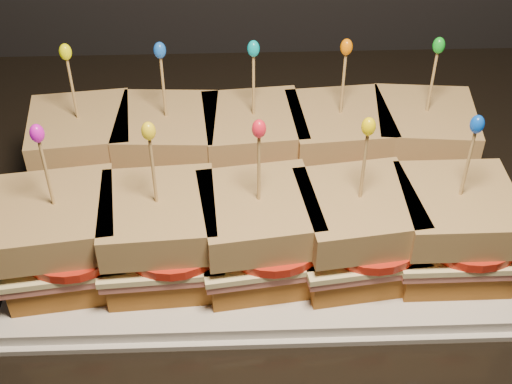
{
  "coord_description": "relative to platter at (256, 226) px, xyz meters",
  "views": [
    {
      "loc": [
        -0.23,
        1.07,
        1.4
      ],
      "look_at": [
        -0.21,
        1.61,
        0.95
      ],
      "focal_mm": 50.0,
      "sensor_mm": 36.0,
      "label": 1
    }
  ],
  "objects": [
    {
      "name": "platter",
      "position": [
        0.0,
        0.0,
        0.0
      ],
      "size": [
        0.47,
        0.29,
        0.02
      ],
      "primitive_type": "cube",
      "color": "silver",
      "rests_on": "granite_slab"
    },
    {
      "name": "platter_rim",
      "position": [
        0.0,
        0.0,
        -0.01
      ],
      "size": [
        0.48,
        0.3,
        0.01
      ],
      "primitive_type": "cube",
      "color": "silver",
      "rests_on": "granite_slab"
    },
    {
      "name": "sandwich_0_bread_bot",
      "position": [
        -0.18,
        0.07,
        0.02
      ],
      "size": [
        0.11,
        0.11,
        0.03
      ],
      "primitive_type": "cube",
      "rotation": [
        0.0,
        0.0,
        0.11
      ],
      "color": "brown",
      "rests_on": "platter"
    },
    {
      "name": "sandwich_0_ham",
      "position": [
        -0.18,
        0.07,
        0.04
      ],
      "size": [
        0.12,
        0.12,
        0.01
      ],
      "primitive_type": "cube",
      "rotation": [
        0.0,
        0.0,
        0.11
      ],
      "color": "#C7675A",
      "rests_on": "sandwich_0_bread_bot"
    },
    {
      "name": "sandwich_0_cheese",
      "position": [
        -0.18,
        0.07,
        0.05
      ],
      "size": [
        0.12,
        0.12,
        0.01
      ],
      "primitive_type": "cube",
      "rotation": [
        0.0,
        0.0,
        0.11
      ],
      "color": "#FEF4AF",
      "rests_on": "sandwich_0_ham"
    },
    {
      "name": "sandwich_0_tomato",
      "position": [
        -0.17,
        0.06,
        0.06
      ],
      "size": [
        0.1,
        0.1,
        0.01
      ],
      "primitive_type": "cylinder",
      "color": "red",
      "rests_on": "sandwich_0_cheese"
    },
    {
      "name": "sandwich_0_bread_top",
      "position": [
        -0.18,
        0.07,
        0.08
      ],
      "size": [
        0.11,
        0.11,
        0.03
      ],
      "primitive_type": "cube",
      "rotation": [
        0.0,
        0.0,
        0.11
      ],
      "color": "brown",
      "rests_on": "sandwich_0_tomato"
    },
    {
      "name": "sandwich_0_pick",
      "position": [
        -0.18,
        0.07,
        0.12
      ],
      "size": [
        0.0,
        0.0,
        0.09
      ],
      "primitive_type": "cylinder",
      "color": "tan",
      "rests_on": "sandwich_0_bread_top"
    },
    {
      "name": "sandwich_0_frill",
      "position": [
        -0.18,
        0.07,
        0.17
      ],
      "size": [
        0.01,
        0.01,
        0.02
      ],
      "primitive_type": "ellipsoid",
      "color": "#E9F604",
      "rests_on": "sandwich_0_pick"
    },
    {
      "name": "sandwich_1_bread_bot",
      "position": [
        -0.09,
        0.07,
        0.02
      ],
      "size": [
        0.1,
        0.1,
        0.03
      ],
      "primitive_type": "cube",
      "rotation": [
        0.0,
        0.0,
        -0.05
      ],
      "color": "brown",
      "rests_on": "platter"
    },
    {
      "name": "sandwich_1_ham",
      "position": [
        -0.09,
        0.07,
        0.04
      ],
      "size": [
        0.11,
        0.11,
        0.01
      ],
      "primitive_type": "cube",
      "rotation": [
        0.0,
        0.0,
        -0.05
      ],
      "color": "#C7675A",
      "rests_on": "sandwich_1_bread_bot"
    },
    {
      "name": "sandwich_1_cheese",
      "position": [
        -0.09,
        0.07,
        0.05
      ],
      "size": [
        0.12,
        0.11,
        0.01
      ],
      "primitive_type": "cube",
      "rotation": [
        0.0,
        0.0,
        -0.05
      ],
      "color": "#FEF4AF",
      "rests_on": "sandwich_1_ham"
    },
    {
      "name": "sandwich_1_tomato",
      "position": [
        -0.08,
        0.06,
        0.06
      ],
      "size": [
        0.1,
        0.1,
        0.01
      ],
      "primitive_type": "cylinder",
      "color": "red",
      "rests_on": "sandwich_1_cheese"
    },
    {
      "name": "sandwich_1_bread_top",
      "position": [
        -0.09,
        0.07,
        0.08
      ],
      "size": [
        0.11,
        0.11,
        0.03
      ],
      "primitive_type": "cube",
      "rotation": [
        0.0,
        0.0,
        -0.05
      ],
      "color": "brown",
      "rests_on": "sandwich_1_tomato"
    },
    {
      "name": "sandwich_1_pick",
      "position": [
        -0.09,
        0.07,
        0.12
      ],
      "size": [
        0.0,
        0.0,
        0.09
      ],
      "primitive_type": "cylinder",
      "color": "tan",
      "rests_on": "sandwich_1_bread_top"
    },
    {
      "name": "sandwich_1_frill",
      "position": [
        -0.09,
        0.07,
        0.17
      ],
      "size": [
        0.01,
        0.01,
        0.02
      ],
      "primitive_type": "ellipsoid",
      "color": "blue",
      "rests_on": "sandwich_1_pick"
    },
    {
      "name": "sandwich_2_bread_bot",
      "position": [
        0.0,
        0.07,
        0.02
      ],
      "size": [
        0.11,
        0.11,
        0.03
      ],
      "primitive_type": "cube",
      "rotation": [
        0.0,
        0.0,
        0.09
      ],
      "color": "brown",
      "rests_on": "platter"
    },
    {
      "name": "sandwich_2_ham",
      "position": [
        0.0,
        0.07,
        0.04
      ],
      "size": [
        0.12,
        0.11,
        0.01
      ],
      "primitive_type": "cube",
      "rotation": [
        0.0,
        0.0,
        0.09
      ],
      "color": "#C7675A",
      "rests_on": "sandwich_2_bread_bot"
    },
    {
      "name": "sandwich_2_cheese",
      "position": [
        0.0,
        0.07,
        0.05
      ],
      "size": [
        0.12,
        0.12,
        0.01
      ],
      "primitive_type": "cube",
      "rotation": [
        0.0,
        0.0,
        0.09
      ],
      "color": "#FEF4AF",
      "rests_on": "sandwich_2_ham"
    },
    {
      "name": "sandwich_2_tomato",
      "position": [
        0.01,
        0.06,
        0.06
      ],
      "size": [
        0.1,
        0.1,
        0.01
      ],
      "primitive_type": "cylinder",
      "color": "red",
      "rests_on": "sandwich_2_cheese"
    },
    {
      "name": "sandwich_2_bread_top",
      "position": [
        0.0,
        0.07,
        0.08
      ],
      "size": [
        0.11,
        0.11,
        0.03
      ],
      "primitive_type": "cube",
      "rotation": [
        0.0,
        0.0,
        0.09
      ],
      "color": "brown",
      "rests_on": "sandwich_2_tomato"
    },
    {
      "name": "sandwich_2_pick",
      "position": [
        0.0,
        0.07,
        0.12
      ],
      "size": [
        0.0,
        0.0,
        0.09
      ],
      "primitive_type": "cylinder",
      "color": "tan",
      "rests_on": "sandwich_2_bread_top"
    },
    {
      "name": "sandwich_2_frill",
      "position": [
        0.0,
        0.07,
        0.17
      ],
      "size": [
        0.01,
        0.01,
        0.02
      ],
      "primitive_type": "ellipsoid",
      "color": "#04A2B3",
      "rests_on": "sandwich_2_pick"
    },
    {
      "name": "sandwich_3_bread_bot",
      "position": [
        0.09,
        0.07,
        0.02
      ],
      "size": [
        0.11,
        0.11,
        0.03
      ],
      "primitive_type": "cube",
      "rotation": [
        0.0,
        0.0,
        0.08
      ],
      "color": "brown",
      "rests_on": "platter"
    },
    {
      "name": "sandwich_3_ham",
      "position": [
        0.09,
        0.07,
        0.04
      ],
      "size": [
        0.12,
        0.11,
        0.01
      ],
      "primitive_type": "cube",
      "rotation": [
        0.0,
        0.0,
        0.08
      ],
      "color": "#C7675A",
      "rests_on": "sandwich_3_bread_bot"
    },
    {
      "name": "sandwich_3_cheese",
      "position": [
        0.09,
        0.07,
        0.05
      ],
      "size": [
        0.12,
        0.12,
        0.01
      ],
      "primitive_type": "cube",
      "rotation": [
        0.0,
        0.0,
        0.08
      ],
      "color": "#FEF4AF",
      "rests_on": "sandwich_3_ham"
    },
    {
      "name": "sandwich_3_tomato",
      "position": [
        0.1,
        0.06,
        0.06
      ],
      "size": [
        0.1,
        0.1,
        0.01
      ],
      "primitive_type": "cylinder",
      "color": "red",
      "rests_on": "sandwich_3_cheese"
    },
    {
      "name": "sandwich_3_bread_top",
      "position": [
        0.09,
        0.07,
        0.08
      ],
      "size": [
        0.11,
        0.11,
        0.03
      ],
      "primitive_type": "cube",
      "rotation": [
        0.0,
        0.0,
        0.08
      ],
      "color": "brown",
      "rests_on": "sandwich_3_tomato"
    },
    {
      "name": "sandwich_3_pick",
      "position": [
        0.09,
        0.07,
        0.12
      ],
      "size": [
        0.0,
        0.0,
        0.09
      ],
      "primitive_type": "cylinder",
      "color": "tan",
      "rests_on": "sandwich_3_bread_top"
    },
    {
      "name": "sandwich_3_frill",
      "position": [
        0.09,
        0.07,
        0.17
      ],
      "size": [
        0.01,
        0.01,
        0.02
      ],
      "primitive_type": "ellipsoid",
      "color": "orange",
      "rests_on": "sandwich_3_pick"
    },
    {
      "name": "sandwich_4_bread_bot",
      "position": [
        0.18,
        0.07,
        0.02
      ],
      "size": [
        0.11,
        0.11,
        0.03
      ],
      "primitive_type": "cube",
      "rotation": [
        0.0,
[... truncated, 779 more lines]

